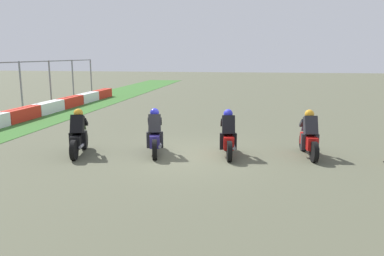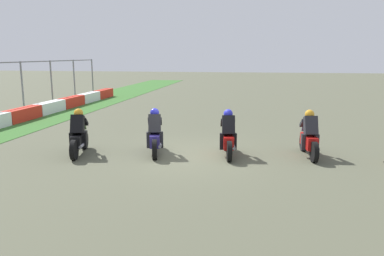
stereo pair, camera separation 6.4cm
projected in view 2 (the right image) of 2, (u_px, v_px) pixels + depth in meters
The scene contains 5 objects.
ground_plane at pixel (192, 155), 12.33m from camera, with size 120.00×120.00×0.00m, color #525440.
rider_lane_a at pixel (309, 137), 12.10m from camera, with size 2.04×0.57×1.51m.
rider_lane_b at pixel (228, 137), 12.20m from camera, with size 2.04×0.59×1.51m.
rider_lane_c at pixel (155, 135), 12.43m from camera, with size 2.01×0.67×1.51m.
rider_lane_d at pixel (79, 136), 12.35m from camera, with size 2.02×0.65×1.51m.
Camera 2 is at (-11.76, -2.00, 3.23)m, focal length 35.29 mm.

